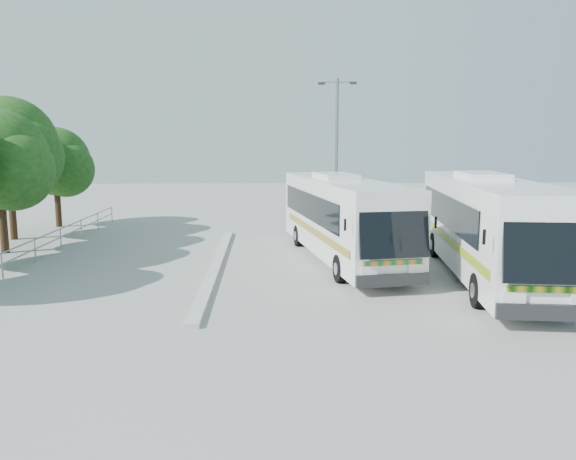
{
  "coord_description": "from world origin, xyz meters",
  "views": [
    {
      "loc": [
        -0.3,
        -20.59,
        4.95
      ],
      "look_at": [
        0.58,
        1.12,
        1.59
      ],
      "focal_mm": 35.0,
      "sensor_mm": 36.0,
      "label": 1
    }
  ],
  "objects_px": {
    "tree_far_c": "(0,159)",
    "lamppost": "(337,150)",
    "tree_far_e": "(56,162)",
    "coach_adjacent": "(486,224)",
    "coach_main": "(341,216)",
    "tree_far_d": "(9,146)"
  },
  "relations": [
    {
      "from": "tree_far_d",
      "to": "lamppost",
      "type": "relative_size",
      "value": 0.88
    },
    {
      "from": "tree_far_c",
      "to": "lamppost",
      "type": "xyz_separation_m",
      "value": [
        15.68,
        4.65,
        0.36
      ]
    },
    {
      "from": "coach_adjacent",
      "to": "lamppost",
      "type": "height_order",
      "value": "lamppost"
    },
    {
      "from": "coach_main",
      "to": "coach_adjacent",
      "type": "bearing_deg",
      "value": -42.74
    },
    {
      "from": "tree_far_c",
      "to": "coach_main",
      "type": "bearing_deg",
      "value": -7.88
    },
    {
      "from": "tree_far_c",
      "to": "coach_main",
      "type": "xyz_separation_m",
      "value": [
        15.06,
        -2.08,
        -2.37
      ]
    },
    {
      "from": "tree_far_d",
      "to": "coach_adjacent",
      "type": "height_order",
      "value": "tree_far_d"
    },
    {
      "from": "coach_main",
      "to": "lamppost",
      "type": "relative_size",
      "value": 1.51
    },
    {
      "from": "tree_far_d",
      "to": "tree_far_e",
      "type": "xyz_separation_m",
      "value": [
        0.68,
        4.5,
        -0.93
      ]
    },
    {
      "from": "coach_adjacent",
      "to": "tree_far_e",
      "type": "bearing_deg",
      "value": 153.84
    },
    {
      "from": "tree_far_c",
      "to": "lamppost",
      "type": "distance_m",
      "value": 16.36
    },
    {
      "from": "tree_far_e",
      "to": "lamppost",
      "type": "bearing_deg",
      "value": -12.38
    },
    {
      "from": "coach_main",
      "to": "coach_adjacent",
      "type": "height_order",
      "value": "coach_adjacent"
    },
    {
      "from": "tree_far_e",
      "to": "coach_adjacent",
      "type": "relative_size",
      "value": 0.44
    },
    {
      "from": "coach_main",
      "to": "coach_adjacent",
      "type": "distance_m",
      "value": 6.0
    },
    {
      "from": "tree_far_c",
      "to": "lamppost",
      "type": "height_order",
      "value": "lamppost"
    },
    {
      "from": "tree_far_e",
      "to": "coach_main",
      "type": "relative_size",
      "value": 0.47
    },
    {
      "from": "tree_far_d",
      "to": "coach_main",
      "type": "height_order",
      "value": "tree_far_d"
    },
    {
      "from": "tree_far_c",
      "to": "tree_far_e",
      "type": "distance_m",
      "value": 8.22
    },
    {
      "from": "tree_far_d",
      "to": "coach_adjacent",
      "type": "xyz_separation_m",
      "value": [
        21.19,
        -9.18,
        -2.82
      ]
    },
    {
      "from": "tree_far_c",
      "to": "tree_far_e",
      "type": "xyz_separation_m",
      "value": [
        -0.51,
        8.2,
        -0.37
      ]
    },
    {
      "from": "lamppost",
      "to": "tree_far_e",
      "type": "bearing_deg",
      "value": 177.33
    }
  ]
}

